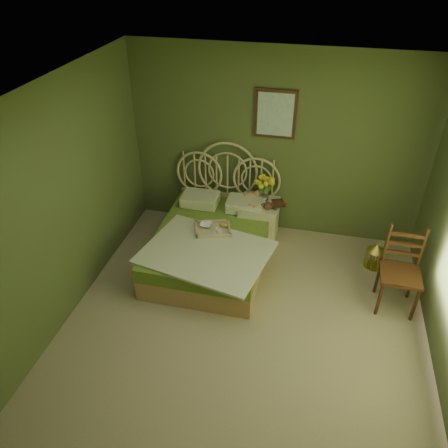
% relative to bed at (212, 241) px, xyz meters
% --- Properties ---
extents(floor, '(4.50, 4.50, 0.00)m').
position_rel_bed_xyz_m(floor, '(0.65, -1.29, -0.29)').
color(floor, tan).
rests_on(floor, ground).
extents(ceiling, '(4.50, 4.50, 0.00)m').
position_rel_bed_xyz_m(ceiling, '(0.65, -1.29, 2.31)').
color(ceiling, silver).
rests_on(ceiling, wall_back).
extents(wall_back, '(4.00, 0.00, 4.00)m').
position_rel_bed_xyz_m(wall_back, '(0.65, 0.96, 1.01)').
color(wall_back, '#4B5D31').
rests_on(wall_back, floor).
extents(wall_left, '(0.00, 4.50, 4.50)m').
position_rel_bed_xyz_m(wall_left, '(-1.35, -1.29, 1.01)').
color(wall_left, '#4B5D31').
rests_on(wall_left, floor).
extents(wall_art, '(0.54, 0.04, 0.64)m').
position_rel_bed_xyz_m(wall_art, '(0.62, 0.93, 1.46)').
color(wall_art, '#39230F').
rests_on(wall_art, wall_back).
extents(bed, '(1.66, 2.11, 1.30)m').
position_rel_bed_xyz_m(bed, '(0.00, 0.00, 0.00)').
color(bed, tan).
rests_on(bed, floor).
extents(nightstand, '(0.52, 0.52, 1.00)m').
position_rel_bed_xyz_m(nightstand, '(0.52, 0.64, 0.07)').
color(nightstand, beige).
rests_on(nightstand, floor).
extents(chair, '(0.45, 0.45, 1.01)m').
position_rel_bed_xyz_m(chair, '(2.30, -0.28, 0.27)').
color(chair, '#39230F').
rests_on(chair, floor).
extents(birdcage, '(0.24, 0.24, 0.36)m').
position_rel_bed_xyz_m(birdcage, '(2.11, 0.33, -0.11)').
color(birdcage, gold).
rests_on(birdcage, floor).
extents(book_lower, '(0.22, 0.26, 0.02)m').
position_rel_bed_xyz_m(book_lower, '(0.70, 0.65, 0.30)').
color(book_lower, '#381E0F').
rests_on(book_lower, nightstand).
extents(book_upper, '(0.26, 0.27, 0.02)m').
position_rel_bed_xyz_m(book_upper, '(0.70, 0.65, 0.32)').
color(book_upper, '#472819').
rests_on(book_upper, nightstand).
extents(cereal_bowl, '(0.17, 0.17, 0.04)m').
position_rel_bed_xyz_m(cereal_bowl, '(-0.08, 0.02, 0.24)').
color(cereal_bowl, white).
rests_on(cereal_bowl, bed).
extents(coffee_cup, '(0.09, 0.09, 0.07)m').
position_rel_bed_xyz_m(coffee_cup, '(0.10, -0.09, 0.25)').
color(coffee_cup, white).
rests_on(coffee_cup, bed).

